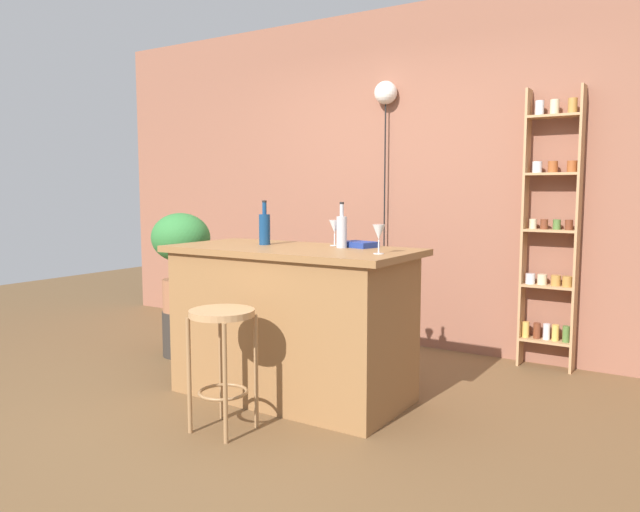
% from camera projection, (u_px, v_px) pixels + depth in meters
% --- Properties ---
extents(ground, '(12.00, 12.00, 0.00)m').
position_uv_depth(ground, '(263.00, 410.00, 3.64)').
color(ground, brown).
extents(back_wall, '(6.40, 0.10, 2.80)m').
position_uv_depth(back_wall, '(405.00, 179.00, 5.13)').
color(back_wall, '#8C5642').
rests_on(back_wall, ground).
extents(kitchen_counter, '(1.56, 0.75, 0.95)m').
position_uv_depth(kitchen_counter, '(292.00, 322.00, 3.84)').
color(kitchen_counter, olive).
rests_on(kitchen_counter, ground).
extents(bar_stool, '(0.35, 0.35, 0.67)m').
position_uv_depth(bar_stool, '(222.00, 340.00, 3.28)').
color(bar_stool, '#997047').
rests_on(bar_stool, ground).
extents(spice_shelf, '(0.39, 0.14, 2.03)m').
position_uv_depth(spice_shelf, '(550.00, 231.00, 4.40)').
color(spice_shelf, tan).
rests_on(spice_shelf, ground).
extents(plant_stool, '(0.32, 0.32, 0.35)m').
position_uv_depth(plant_stool, '(183.00, 333.00, 4.84)').
color(plant_stool, '#2D2823').
rests_on(plant_stool, ground).
extents(potted_plant, '(0.48, 0.43, 0.77)m').
position_uv_depth(potted_plant, '(181.00, 251.00, 4.77)').
color(potted_plant, '#935B3D').
rests_on(potted_plant, plant_stool).
extents(bottle_sauce_amber, '(0.07, 0.07, 0.29)m').
position_uv_depth(bottle_sauce_amber, '(265.00, 228.00, 3.96)').
color(bottle_sauce_amber, navy).
rests_on(bottle_sauce_amber, kitchen_counter).
extents(bottle_olive_oil, '(0.06, 0.06, 0.28)m').
position_uv_depth(bottle_olive_oil, '(342.00, 231.00, 3.74)').
color(bottle_olive_oil, '#B2B2B7').
rests_on(bottle_olive_oil, kitchen_counter).
extents(wine_glass_left, '(0.07, 0.07, 0.16)m').
position_uv_depth(wine_glass_left, '(335.00, 227.00, 3.88)').
color(wine_glass_left, silver).
rests_on(wine_glass_left, kitchen_counter).
extents(wine_glass_center, '(0.07, 0.07, 0.16)m').
position_uv_depth(wine_glass_center, '(379.00, 233.00, 3.38)').
color(wine_glass_center, silver).
rests_on(wine_glass_center, kitchen_counter).
extents(cookbook, '(0.24, 0.20, 0.03)m').
position_uv_depth(cookbook, '(359.00, 244.00, 3.80)').
color(cookbook, navy).
rests_on(cookbook, kitchen_counter).
extents(pendant_globe_light, '(0.19, 0.19, 2.20)m').
position_uv_depth(pendant_globe_light, '(386.00, 98.00, 5.03)').
color(pendant_globe_light, black).
rests_on(pendant_globe_light, ground).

